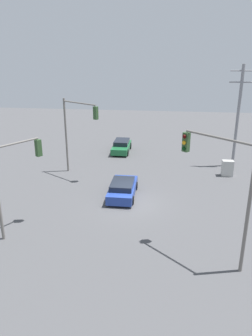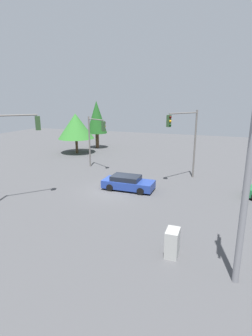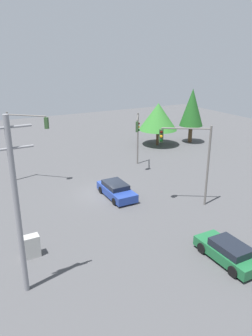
{
  "view_description": "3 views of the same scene",
  "coord_description": "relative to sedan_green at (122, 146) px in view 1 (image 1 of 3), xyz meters",
  "views": [
    {
      "loc": [
        2.55,
        -21.94,
        10.66
      ],
      "look_at": [
        -0.44,
        1.43,
        2.22
      ],
      "focal_mm": 35.0,
      "sensor_mm": 36.0,
      "label": 1
    },
    {
      "loc": [
        20.07,
        8.58,
        7.81
      ],
      "look_at": [
        0.99,
        1.56,
        2.43
      ],
      "focal_mm": 28.0,
      "sensor_mm": 36.0,
      "label": 2
    },
    {
      "loc": [
        11.26,
        25.07,
        12.23
      ],
      "look_at": [
        -1.48,
        1.41,
        2.66
      ],
      "focal_mm": 35.0,
      "sensor_mm": 36.0,
      "label": 3
    }
  ],
  "objects": [
    {
      "name": "traffic_signal_cross",
      "position": [
        -3.85,
        -17.71,
        3.36
      ],
      "size": [
        1.92,
        2.9,
        5.87
      ],
      "rotation": [
        0.0,
        0.0,
        1.01
      ],
      "color": "slate",
      "rests_on": "ground_plane"
    },
    {
      "name": "utility_pole_tall",
      "position": [
        11.51,
        -3.23,
        4.44
      ],
      "size": [
        2.2,
        0.28,
        9.59
      ],
      "color": "gray",
      "rests_on": "ground_plane"
    },
    {
      "name": "traffic_signal_aux",
      "position": [
        -2.83,
        -7.6,
        4.0
      ],
      "size": [
        3.59,
        2.37,
        6.78
      ],
      "rotation": [
        0.0,
        0.0,
        -0.56
      ],
      "color": "slate",
      "rests_on": "ground_plane"
    },
    {
      "name": "traffic_signal_main",
      "position": [
        7.83,
        -19.13,
        4.08
      ],
      "size": [
        3.3,
        2.95,
        6.9
      ],
      "rotation": [
        0.0,
        0.0,
        2.42
      ],
      "color": "slate",
      "rests_on": "ground_plane"
    },
    {
      "name": "sedan_blue",
      "position": [
        1.75,
        -11.78,
        -0.02
      ],
      "size": [
        2.02,
        4.5,
        1.27
      ],
      "color": "#233D93",
      "rests_on": "ground_plane"
    },
    {
      "name": "electrical_cabinet",
      "position": [
        10.5,
        -6.23,
        0.08
      ],
      "size": [
        0.99,
        0.64,
        1.43
      ],
      "primitive_type": "cube",
      "color": "#B2B2AD",
      "rests_on": "ground_plane"
    },
    {
      "name": "ground_plane",
      "position": [
        2.41,
        -12.91,
        -0.64
      ],
      "size": [
        80.0,
        80.0,
        0.0
      ],
      "primitive_type": "plane",
      "color": "#4C4C4F"
    },
    {
      "name": "sedan_green",
      "position": [
        0.0,
        0.0,
        0.0
      ],
      "size": [
        1.88,
        4.36,
        1.31
      ],
      "rotation": [
        0.0,
        0.0,
        3.14
      ],
      "color": "#1E6638",
      "rests_on": "ground_plane"
    }
  ]
}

